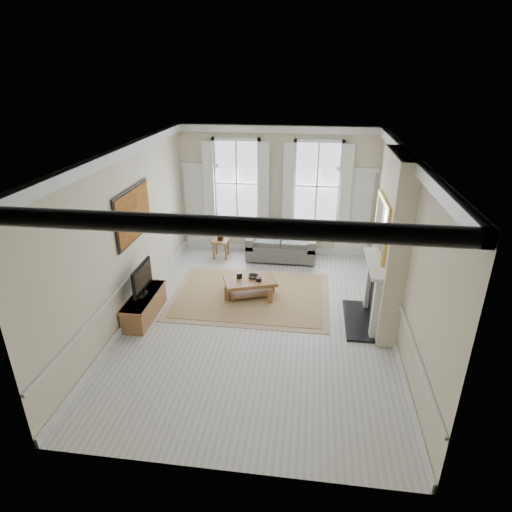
# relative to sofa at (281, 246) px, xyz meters

# --- Properties ---
(floor) EXTENTS (7.20, 7.20, 0.00)m
(floor) POSITION_rel_sofa_xyz_m (-0.20, -3.11, -0.36)
(floor) COLOR #B7B5AD
(floor) RESTS_ON ground
(ceiling) EXTENTS (7.20, 7.20, 0.00)m
(ceiling) POSITION_rel_sofa_xyz_m (-0.20, -3.11, 3.04)
(ceiling) COLOR white
(ceiling) RESTS_ON back_wall
(back_wall) EXTENTS (5.20, 0.00, 5.20)m
(back_wall) POSITION_rel_sofa_xyz_m (-0.20, 0.49, 1.34)
(back_wall) COLOR beige
(back_wall) RESTS_ON floor
(left_wall) EXTENTS (0.00, 7.20, 7.20)m
(left_wall) POSITION_rel_sofa_xyz_m (-2.80, -3.11, 1.34)
(left_wall) COLOR beige
(left_wall) RESTS_ON floor
(right_wall) EXTENTS (0.00, 7.20, 7.20)m
(right_wall) POSITION_rel_sofa_xyz_m (2.40, -3.11, 1.34)
(right_wall) COLOR beige
(right_wall) RESTS_ON floor
(window_left) EXTENTS (1.26, 0.20, 2.20)m
(window_left) POSITION_rel_sofa_xyz_m (-1.25, 0.44, 1.54)
(window_left) COLOR #B2BCC6
(window_left) RESTS_ON back_wall
(window_right) EXTENTS (1.26, 0.20, 2.20)m
(window_right) POSITION_rel_sofa_xyz_m (0.85, 0.44, 1.54)
(window_right) COLOR #B2BCC6
(window_right) RESTS_ON back_wall
(door_left) EXTENTS (0.90, 0.08, 2.30)m
(door_left) POSITION_rel_sofa_xyz_m (-2.25, 0.45, 0.79)
(door_left) COLOR silver
(door_left) RESTS_ON floor
(door_right) EXTENTS (0.90, 0.08, 2.30)m
(door_right) POSITION_rel_sofa_xyz_m (1.85, 0.45, 0.79)
(door_right) COLOR silver
(door_right) RESTS_ON floor
(painting) EXTENTS (0.05, 1.66, 1.06)m
(painting) POSITION_rel_sofa_xyz_m (-2.76, -2.81, 1.69)
(painting) COLOR #A16E1B
(painting) RESTS_ON left_wall
(chimney_breast) EXTENTS (0.35, 1.70, 3.38)m
(chimney_breast) POSITION_rel_sofa_xyz_m (2.22, -2.91, 1.34)
(chimney_breast) COLOR beige
(chimney_breast) RESTS_ON floor
(hearth) EXTENTS (0.55, 1.50, 0.05)m
(hearth) POSITION_rel_sofa_xyz_m (1.80, -2.91, -0.33)
(hearth) COLOR black
(hearth) RESTS_ON floor
(fireplace) EXTENTS (0.21, 1.45, 1.33)m
(fireplace) POSITION_rel_sofa_xyz_m (2.00, -2.91, 0.38)
(fireplace) COLOR silver
(fireplace) RESTS_ON floor
(mirror) EXTENTS (0.06, 1.26, 1.06)m
(mirror) POSITION_rel_sofa_xyz_m (2.01, -2.91, 1.69)
(mirror) COLOR gold
(mirror) RESTS_ON chimney_breast
(sofa) EXTENTS (1.80, 0.87, 0.85)m
(sofa) POSITION_rel_sofa_xyz_m (0.00, 0.00, 0.00)
(sofa) COLOR #575755
(sofa) RESTS_ON floor
(side_table) EXTENTS (0.46, 0.46, 0.50)m
(side_table) POSITION_rel_sofa_xyz_m (-1.61, -0.15, 0.03)
(side_table) COLOR brown
(side_table) RESTS_ON floor
(rug) EXTENTS (3.50, 2.60, 0.02)m
(rug) POSITION_rel_sofa_xyz_m (-0.52, -2.18, -0.34)
(rug) COLOR #A38554
(rug) RESTS_ON floor
(coffee_table) EXTENTS (1.27, 0.99, 0.42)m
(coffee_table) POSITION_rel_sofa_xyz_m (-0.52, -2.18, -0.02)
(coffee_table) COLOR brown
(coffee_table) RESTS_ON rug
(ceramic_pot_a) EXTENTS (0.13, 0.13, 0.13)m
(ceramic_pot_a) POSITION_rel_sofa_xyz_m (-0.77, -2.13, 0.13)
(ceramic_pot_a) COLOR black
(ceramic_pot_a) RESTS_ON coffee_table
(ceramic_pot_b) EXTENTS (0.12, 0.12, 0.09)m
(ceramic_pot_b) POSITION_rel_sofa_xyz_m (-0.32, -2.23, 0.11)
(ceramic_pot_b) COLOR black
(ceramic_pot_b) RESTS_ON coffee_table
(bowl) EXTENTS (0.26, 0.26, 0.06)m
(bowl) POSITION_rel_sofa_xyz_m (-0.47, -2.08, 0.09)
(bowl) COLOR black
(bowl) RESTS_ON coffee_table
(tv_stand) EXTENTS (0.45, 1.39, 0.49)m
(tv_stand) POSITION_rel_sofa_xyz_m (-2.54, -3.31, -0.11)
(tv_stand) COLOR brown
(tv_stand) RESTS_ON floor
(tv) EXTENTS (0.08, 0.90, 0.68)m
(tv) POSITION_rel_sofa_xyz_m (-2.52, -3.31, 0.53)
(tv) COLOR black
(tv) RESTS_ON tv_stand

